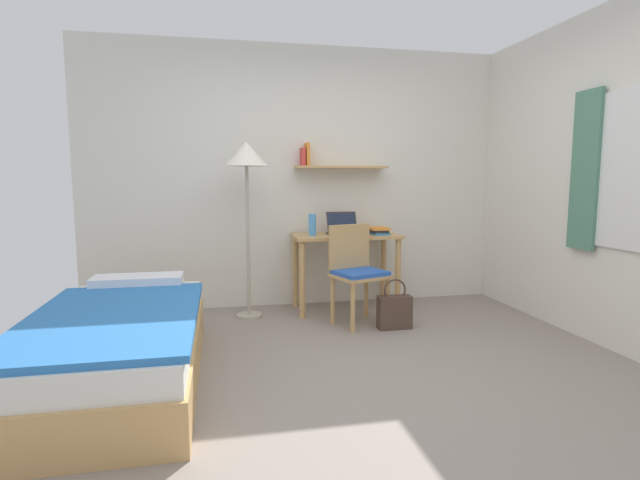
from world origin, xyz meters
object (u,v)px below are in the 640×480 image
at_px(desk, 345,249).
at_px(bed, 120,346).
at_px(handbag, 394,311).
at_px(desk_chair, 356,269).
at_px(water_bottle, 312,225).
at_px(laptop, 343,229).
at_px(standing_lamp, 246,164).
at_px(book_stack, 379,231).

bearing_deg(desk, bed, -142.27).
bearing_deg(handbag, desk, 109.72).
bearing_deg(desk_chair, handbag, -38.49).
height_order(bed, water_bottle, water_bottle).
relative_size(laptop, handbag, 0.69).
distance_m(standing_lamp, handbag, 1.86).
relative_size(desk_chair, water_bottle, 4.20).
height_order(standing_lamp, book_stack, standing_lamp).
distance_m(bed, laptop, 2.38).
bearing_deg(book_stack, desk_chair, -128.79).
height_order(desk, desk_chair, desk_chair).
relative_size(standing_lamp, book_stack, 6.89).
bearing_deg(desk, handbag, -70.28).
relative_size(bed, standing_lamp, 1.22).
relative_size(bed, desk_chair, 2.24).
height_order(standing_lamp, handbag, standing_lamp).
bearing_deg(bed, desk, 37.73).
distance_m(laptop, handbag, 1.01).
xyz_separation_m(desk, handbag, (0.25, -0.71, -0.44)).
relative_size(desk, desk_chair, 1.17).
distance_m(book_stack, handbag, 0.91).
relative_size(laptop, water_bottle, 1.45).
distance_m(bed, desk, 2.35).
xyz_separation_m(desk_chair, standing_lamp, (-0.93, 0.40, 0.93)).
distance_m(bed, handbag, 2.21).
bearing_deg(book_stack, laptop, 168.13).
bearing_deg(standing_lamp, handbag, -27.06).
bearing_deg(laptop, water_bottle, -168.74).
xyz_separation_m(desk, desk_chair, (-0.03, -0.49, -0.11)).
bearing_deg(desk, standing_lamp, -174.48).
xyz_separation_m(desk_chair, laptop, (-0.00, 0.50, 0.31)).
xyz_separation_m(book_stack, handbag, (-0.06, -0.65, -0.63)).
bearing_deg(water_bottle, desk, 8.47).
height_order(desk_chair, laptop, laptop).
bearing_deg(book_stack, standing_lamp, -178.55).
distance_m(bed, desk_chair, 2.06).
xyz_separation_m(bed, desk, (1.84, 1.42, 0.36)).
height_order(desk_chair, standing_lamp, standing_lamp).
bearing_deg(desk_chair, water_bottle, 125.90).
bearing_deg(water_bottle, standing_lamp, -176.13).
relative_size(desk_chair, book_stack, 3.74).
bearing_deg(handbag, standing_lamp, 152.94).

